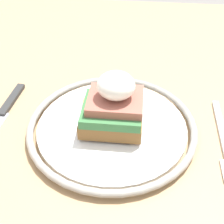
{
  "coord_description": "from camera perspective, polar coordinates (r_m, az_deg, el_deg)",
  "views": [
    {
      "loc": [
        -0.01,
        0.37,
        1.05
      ],
      "look_at": [
        0.02,
        0.05,
        0.78
      ],
      "focal_mm": 50.0,
      "sensor_mm": 36.0,
      "label": 1
    }
  ],
  "objects": [
    {
      "name": "fork",
      "position": [
        0.46,
        19.82,
        -5.17
      ],
      "size": [
        0.02,
        0.16,
        0.0
      ],
      "color": "silver",
      "rests_on": "dining_table"
    },
    {
      "name": "knife",
      "position": [
        0.5,
        -19.52,
        -0.53
      ],
      "size": [
        0.03,
        0.18,
        0.01
      ],
      "color": "#2D2D2D",
      "rests_on": "dining_table"
    },
    {
      "name": "sandwich",
      "position": [
        0.42,
        0.22,
        1.19
      ],
      "size": [
        0.09,
        0.11,
        0.08
      ],
      "color": "brown",
      "rests_on": "plate"
    },
    {
      "name": "dining_table",
      "position": [
        0.57,
        3.04,
        -8.49
      ],
      "size": [
        0.9,
        0.9,
        0.74
      ],
      "color": "tan",
      "rests_on": "ground_plane"
    },
    {
      "name": "plate",
      "position": [
        0.44,
        -0.0,
        -2.69
      ],
      "size": [
        0.24,
        0.24,
        0.02
      ],
      "color": "white",
      "rests_on": "dining_table"
    }
  ]
}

